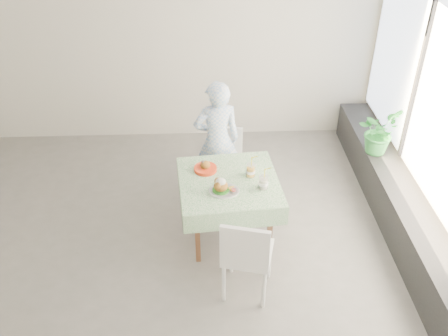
{
  "coord_description": "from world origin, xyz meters",
  "views": [
    {
      "loc": [
        0.62,
        -4.06,
        3.82
      ],
      "look_at": [
        0.8,
        0.26,
        0.87
      ],
      "focal_mm": 40.0,
      "sensor_mm": 36.0,
      "label": 1
    }
  ],
  "objects_px": {
    "diner": "(217,141)",
    "main_dish": "(222,188)",
    "chair_near": "(247,268)",
    "chair_far": "(225,174)",
    "cafe_table": "(229,202)",
    "juice_cup_orange": "(251,171)",
    "potted_plant": "(378,131)"
  },
  "relations": [
    {
      "from": "cafe_table",
      "to": "chair_far",
      "type": "distance_m",
      "value": 0.85
    },
    {
      "from": "diner",
      "to": "potted_plant",
      "type": "xyz_separation_m",
      "value": [
        1.97,
        0.1,
        0.02
      ]
    },
    {
      "from": "cafe_table",
      "to": "diner",
      "type": "bearing_deg",
      "value": 97.24
    },
    {
      "from": "cafe_table",
      "to": "main_dish",
      "type": "relative_size",
      "value": 3.59
    },
    {
      "from": "chair_near",
      "to": "juice_cup_orange",
      "type": "xyz_separation_m",
      "value": [
        0.1,
        0.92,
        0.51
      ]
    },
    {
      "from": "main_dish",
      "to": "potted_plant",
      "type": "bearing_deg",
      "value": 29.21
    },
    {
      "from": "chair_near",
      "to": "diner",
      "type": "distance_m",
      "value": 1.71
    },
    {
      "from": "potted_plant",
      "to": "main_dish",
      "type": "bearing_deg",
      "value": -150.79
    },
    {
      "from": "cafe_table",
      "to": "diner",
      "type": "xyz_separation_m",
      "value": [
        -0.1,
        0.79,
        0.3
      ]
    },
    {
      "from": "chair_near",
      "to": "diner",
      "type": "height_order",
      "value": "diner"
    },
    {
      "from": "chair_near",
      "to": "potted_plant",
      "type": "distance_m",
      "value": 2.5
    },
    {
      "from": "cafe_table",
      "to": "juice_cup_orange",
      "type": "distance_m",
      "value": 0.43
    },
    {
      "from": "chair_near",
      "to": "diner",
      "type": "relative_size",
      "value": 0.63
    },
    {
      "from": "chair_far",
      "to": "chair_near",
      "type": "relative_size",
      "value": 0.87
    },
    {
      "from": "chair_near",
      "to": "cafe_table",
      "type": "bearing_deg",
      "value": 99.1
    },
    {
      "from": "cafe_table",
      "to": "main_dish",
      "type": "bearing_deg",
      "value": -111.56
    },
    {
      "from": "cafe_table",
      "to": "potted_plant",
      "type": "bearing_deg",
      "value": 25.57
    },
    {
      "from": "cafe_table",
      "to": "chair_far",
      "type": "height_order",
      "value": "chair_far"
    },
    {
      "from": "cafe_table",
      "to": "juice_cup_orange",
      "type": "bearing_deg",
      "value": 17.8
    },
    {
      "from": "juice_cup_orange",
      "to": "main_dish",
      "type": "bearing_deg",
      "value": -139.21
    },
    {
      "from": "diner",
      "to": "main_dish",
      "type": "bearing_deg",
      "value": 81.83
    },
    {
      "from": "diner",
      "to": "cafe_table",
      "type": "bearing_deg",
      "value": 87.66
    },
    {
      "from": "main_dish",
      "to": "chair_far",
      "type": "bearing_deg",
      "value": 85.92
    },
    {
      "from": "chair_far",
      "to": "juice_cup_orange",
      "type": "height_order",
      "value": "juice_cup_orange"
    },
    {
      "from": "diner",
      "to": "potted_plant",
      "type": "bearing_deg",
      "value": 173.37
    },
    {
      "from": "diner",
      "to": "juice_cup_orange",
      "type": "height_order",
      "value": "diner"
    },
    {
      "from": "chair_far",
      "to": "juice_cup_orange",
      "type": "bearing_deg",
      "value": -72.38
    },
    {
      "from": "cafe_table",
      "to": "chair_far",
      "type": "xyz_separation_m",
      "value": [
        -0.0,
        0.83,
        -0.2
      ]
    },
    {
      "from": "chair_near",
      "to": "main_dish",
      "type": "relative_size",
      "value": 3.03
    },
    {
      "from": "chair_far",
      "to": "main_dish",
      "type": "distance_m",
      "value": 1.16
    },
    {
      "from": "cafe_table",
      "to": "main_dish",
      "type": "distance_m",
      "value": 0.39
    },
    {
      "from": "chair_far",
      "to": "diner",
      "type": "xyz_separation_m",
      "value": [
        -0.1,
        -0.03,
        0.5
      ]
    }
  ]
}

